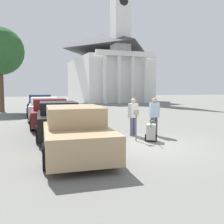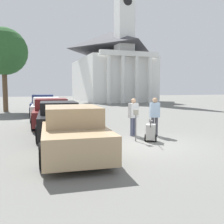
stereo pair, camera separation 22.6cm
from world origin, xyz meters
The scene contains 12 objects.
ground_plane centered at (0.00, 0.00, 0.00)m, with size 120.00×120.00×0.00m, color slate.
parked_car_tan centered at (-2.66, -0.23, 0.71)m, with size 2.34×5.20×1.54m.
parked_car_black centered at (-2.66, 3.09, 0.71)m, with size 2.20×5.03×1.52m.
parked_car_maroon centered at (-2.66, 6.15, 0.72)m, with size 2.36×4.97×1.54m.
parked_car_white centered at (-2.66, 9.22, 0.72)m, with size 2.32×5.09×1.51m.
parked_car_navy centered at (-2.66, 12.25, 0.74)m, with size 2.22×4.95×1.62m.
parking_meter centered at (0.05, 0.66, 0.89)m, with size 0.18×0.09×1.28m.
person_worker centered at (0.44, 1.76, 0.95)m, with size 0.46×0.33×1.67m.
person_supervisor centered at (1.34, 1.46, 0.97)m, with size 0.45×0.28×1.70m.
equipment_cart centered at (0.60, 0.43, 0.39)m, with size 0.69×0.94×1.00m.
church centered at (10.18, 32.25, 6.19)m, with size 10.69×16.40×24.03m.
shade_tree centered at (-5.68, 16.43, 5.40)m, with size 4.23×4.23×7.55m.
Camera 2 is at (-4.15, -8.28, 2.11)m, focal length 40.00 mm.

